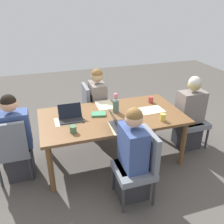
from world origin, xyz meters
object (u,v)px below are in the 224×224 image
(coffee_mug_near_left, at_px, (151,100))
(chair_head_right_left_far, at_px, (190,116))
(laptop_near_right_near, at_px, (119,124))
(flower_vase, at_px, (116,104))
(dining_table, at_px, (112,120))
(chair_near_right_near, at_px, (140,163))
(person_far_left_mid, at_px, (98,106))
(book_red_cover, at_px, (99,114))
(chair_far_left_mid, at_px, (93,107))
(chair_head_left_left_near, at_px, (12,147))
(person_head_right_left_far, at_px, (189,117))
(coffee_mug_near_right, at_px, (163,117))
(laptop_head_left_left_near, at_px, (71,117))
(person_near_right_near, at_px, (132,160))
(person_head_left_left_near, at_px, (16,142))
(coffee_mug_centre_left, at_px, (73,129))

(coffee_mug_near_left, bearing_deg, chair_head_right_left_far, -17.69)
(laptop_near_right_near, bearing_deg, flower_vase, 76.18)
(dining_table, xyz_separation_m, chair_near_right_near, (0.07, -0.84, -0.17))
(person_far_left_mid, xyz_separation_m, coffee_mug_near_left, (0.73, -0.56, 0.26))
(book_red_cover, bearing_deg, chair_far_left_mid, 94.99)
(laptop_near_right_near, relative_size, book_red_cover, 1.60)
(chair_far_left_mid, bearing_deg, chair_head_left_left_near, -145.04)
(person_head_right_left_far, relative_size, coffee_mug_near_right, 12.04)
(chair_head_left_left_near, relative_size, laptop_head_left_left_near, 2.81)
(person_near_right_near, xyz_separation_m, flower_vase, (0.09, 0.86, 0.35))
(chair_head_left_left_near, distance_m, flower_vase, 1.51)
(chair_far_left_mid, bearing_deg, coffee_mug_near_left, -37.68)
(person_far_left_mid, height_order, book_red_cover, person_far_left_mid)
(coffee_mug_near_left, bearing_deg, person_far_left_mid, 142.43)
(laptop_head_left_left_near, height_order, book_red_cover, laptop_head_left_left_near)
(laptop_near_right_near, bearing_deg, chair_head_right_left_far, 16.28)
(dining_table, bearing_deg, chair_near_right_near, -85.13)
(book_red_cover, bearing_deg, chair_head_right_left_far, 11.54)
(person_head_left_left_near, height_order, person_far_left_mid, same)
(chair_head_left_left_near, xyz_separation_m, person_far_left_mid, (1.37, 0.84, 0.03))
(chair_head_right_left_far, height_order, person_near_right_near, person_near_right_near)
(chair_far_left_mid, relative_size, coffee_mug_centre_left, 10.39)
(person_head_right_left_far, distance_m, coffee_mug_centre_left, 1.92)
(dining_table, height_order, flower_vase, flower_vase)
(person_near_right_near, bearing_deg, chair_near_right_near, -38.76)
(person_far_left_mid, distance_m, person_near_right_near, 1.59)
(chair_head_left_left_near, xyz_separation_m, coffee_mug_near_right, (1.98, -0.32, 0.29))
(person_head_left_left_near, distance_m, flower_vase, 1.44)
(chair_head_right_left_far, distance_m, flower_vase, 1.32)
(person_head_right_left_far, xyz_separation_m, person_near_right_near, (-1.29, -0.75, 0.00))
(flower_vase, bearing_deg, person_head_left_left_near, -178.12)
(flower_vase, relative_size, laptop_head_left_left_near, 0.93)
(chair_head_left_left_near, xyz_separation_m, chair_far_left_mid, (1.29, 0.90, 0.00))
(coffee_mug_near_left, bearing_deg, book_red_cover, -168.51)
(chair_head_left_left_near, distance_m, laptop_near_right_near, 1.41)
(flower_vase, height_order, coffee_mug_centre_left, flower_vase)
(dining_table, distance_m, chair_near_right_near, 0.86)
(person_near_right_near, relative_size, coffee_mug_centre_left, 13.80)
(chair_head_left_left_near, bearing_deg, coffee_mug_centre_left, -18.98)
(dining_table, relative_size, laptop_near_right_near, 6.30)
(chair_head_left_left_near, bearing_deg, laptop_head_left_left_near, 5.54)
(person_head_left_left_near, xyz_separation_m, person_head_right_left_far, (2.60, -0.06, 0.00))
(book_red_cover, bearing_deg, laptop_near_right_near, -57.15)
(chair_far_left_mid, height_order, laptop_near_right_near, laptop_near_right_near)
(chair_head_left_left_near, relative_size, person_far_left_mid, 0.75)
(dining_table, relative_size, chair_head_right_left_far, 2.24)
(chair_head_right_left_far, bearing_deg, coffee_mug_near_left, 162.31)
(laptop_head_left_left_near, bearing_deg, dining_table, -3.60)
(chair_head_left_left_near, height_order, coffee_mug_centre_left, chair_head_left_left_near)
(person_far_left_mid, height_order, laptop_near_right_near, person_far_left_mid)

